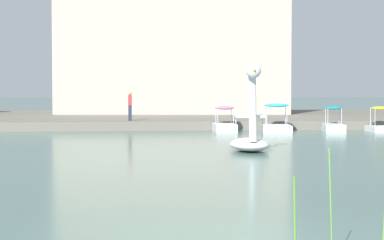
# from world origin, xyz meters

# --- Properties ---
(shore_bank_far) EXTENTS (130.36, 23.79, 0.50)m
(shore_bank_far) POSITION_xyz_m (0.00, 40.04, 0.25)
(shore_bank_far) COLOR #6B665B
(shore_bank_far) RESTS_ON ground_plane
(swan_boat) EXTENTS (1.58, 2.72, 3.15)m
(swan_boat) POSITION_xyz_m (2.80, 15.14, 0.62)
(swan_boat) COLOR white
(swan_boat) RESTS_ON ground_plane
(pedal_boat_pink) EXTENTS (1.14, 2.22, 1.39)m
(pedal_boat_pink) POSITION_xyz_m (3.46, 26.85, 0.42)
(pedal_boat_pink) COLOR white
(pedal_boat_pink) RESTS_ON ground_plane
(pedal_boat_cyan) EXTENTS (1.83, 2.58, 1.53)m
(pedal_boat_cyan) POSITION_xyz_m (6.15, 26.31, 0.41)
(pedal_boat_cyan) COLOR white
(pedal_boat_cyan) RESTS_ON ground_plane
(pedal_boat_teal) EXTENTS (1.32, 2.16, 1.38)m
(pedal_boat_teal) POSITION_xyz_m (9.27, 26.39, 0.41)
(pedal_boat_teal) COLOR white
(pedal_boat_teal) RESTS_ON ground_plane
(pedal_boat_yellow) EXTENTS (1.22, 1.85, 1.36)m
(pedal_boat_yellow) POSITION_xyz_m (11.92, 26.63, 0.41)
(pedal_boat_yellow) COLOR white
(pedal_boat_yellow) RESTS_ON ground_plane
(person_on_path) EXTENTS (0.22, 0.23, 1.66)m
(person_on_path) POSITION_xyz_m (-1.58, 29.50, 1.37)
(person_on_path) COLOR #23283D
(person_on_path) RESTS_ON shore_bank_far
(apartment_block) EXTENTS (18.30, 14.71, 11.15)m
(apartment_block) POSITION_xyz_m (1.97, 46.11, 6.08)
(apartment_block) COLOR #B2A893
(apartment_block) RESTS_ON shore_bank_far
(reed_clump_foreground) EXTENTS (2.08, 1.28, 1.49)m
(reed_clump_foreground) POSITION_xyz_m (1.43, -1.45, 0.58)
(reed_clump_foreground) COLOR #568E38
(reed_clump_foreground) RESTS_ON ground_plane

